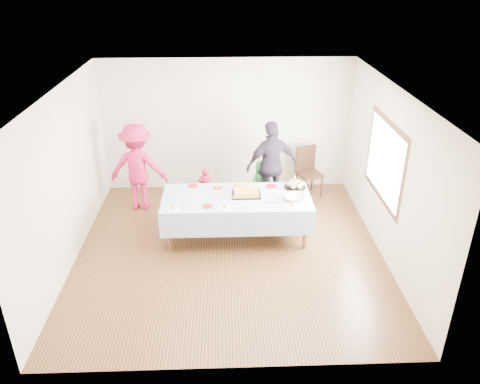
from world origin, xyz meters
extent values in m
plane|color=#442213|center=(0.00, 0.00, 0.00)|extent=(5.00, 5.00, 0.00)
cube|color=beige|center=(0.00, 2.50, 1.35)|extent=(5.00, 0.04, 2.70)
cube|color=beige|center=(0.00, -2.50, 1.35)|extent=(5.00, 0.04, 2.70)
cube|color=beige|center=(-2.50, 0.00, 1.35)|extent=(0.04, 5.00, 2.70)
cube|color=beige|center=(2.50, 0.00, 1.35)|extent=(0.04, 5.00, 2.70)
cube|color=white|center=(0.00, 0.00, 2.70)|extent=(5.00, 5.00, 0.04)
cube|color=#472B16|center=(2.47, 0.20, 1.50)|extent=(0.03, 1.75, 1.35)
cylinder|color=brown|center=(-0.99, 0.03, 0.36)|extent=(0.06, 0.06, 0.73)
cylinder|color=brown|center=(1.25, 0.03, 0.36)|extent=(0.06, 0.06, 0.73)
cylinder|color=brown|center=(-0.99, 0.87, 0.36)|extent=(0.06, 0.06, 0.73)
cylinder|color=brown|center=(1.25, 0.87, 0.36)|extent=(0.06, 0.06, 0.73)
cube|color=brown|center=(0.13, 0.45, 0.75)|extent=(2.40, 1.00, 0.04)
cube|color=white|center=(0.13, 0.45, 0.78)|extent=(2.50, 1.10, 0.01)
cube|color=black|center=(0.30, 0.51, 0.79)|extent=(0.49, 0.37, 0.01)
cube|color=#DFCE55|center=(0.30, 0.51, 0.82)|extent=(0.41, 0.31, 0.06)
cube|color=#A96727|center=(0.30, 0.51, 0.86)|extent=(0.41, 0.31, 0.01)
cylinder|color=black|center=(1.17, 0.76, 0.79)|extent=(0.38, 0.38, 0.02)
sphere|color=tan|center=(1.27, 0.76, 0.85)|extent=(0.09, 0.09, 0.09)
sphere|color=tan|center=(1.22, 0.85, 0.85)|extent=(0.09, 0.09, 0.09)
sphere|color=tan|center=(1.11, 0.85, 0.85)|extent=(0.09, 0.09, 0.09)
sphere|color=tan|center=(1.06, 0.76, 0.85)|extent=(0.09, 0.09, 0.09)
sphere|color=tan|center=(1.11, 0.67, 0.85)|extent=(0.09, 0.09, 0.09)
sphere|color=tan|center=(1.22, 0.67, 0.85)|extent=(0.09, 0.09, 0.09)
sphere|color=tan|center=(1.17, 0.76, 0.85)|extent=(0.09, 0.09, 0.09)
imported|color=silver|center=(1.10, 0.30, 0.82)|extent=(0.35, 0.35, 0.09)
cone|color=white|center=(1.18, 0.91, 0.87)|extent=(0.11, 0.11, 0.18)
cylinder|color=red|center=(-0.62, 0.89, 0.79)|extent=(0.17, 0.17, 0.01)
cylinder|color=red|center=(-0.18, 0.80, 0.79)|extent=(0.16, 0.16, 0.01)
cylinder|color=red|center=(0.17, 0.81, 0.79)|extent=(0.19, 0.19, 0.01)
cylinder|color=red|center=(0.75, 0.82, 0.79)|extent=(0.19, 0.19, 0.01)
cylinder|color=red|center=(-0.34, 0.12, 0.79)|extent=(0.16, 0.16, 0.01)
cylinder|color=white|center=(-0.91, 0.05, 0.79)|extent=(0.24, 0.24, 0.01)
cylinder|color=white|center=(-0.07, 0.06, 0.79)|extent=(0.24, 0.24, 0.01)
cylinder|color=white|center=(1.02, 0.08, 0.79)|extent=(0.24, 0.24, 0.01)
cylinder|color=black|center=(1.55, 1.78, 0.22)|extent=(0.04, 0.04, 0.45)
cylinder|color=black|center=(1.90, 1.90, 0.22)|extent=(0.04, 0.04, 0.45)
cylinder|color=black|center=(1.42, 2.13, 0.22)|extent=(0.04, 0.04, 0.45)
cylinder|color=black|center=(1.77, 2.26, 0.22)|extent=(0.04, 0.04, 0.45)
cube|color=black|center=(1.66, 2.02, 0.47)|extent=(0.56, 0.56, 0.05)
cube|color=black|center=(1.59, 2.20, 0.75)|extent=(0.43, 0.19, 0.52)
imported|color=red|center=(-0.44, 1.69, 0.38)|extent=(0.29, 0.19, 0.77)
imported|color=#287935|center=(0.66, 1.67, 0.45)|extent=(0.52, 0.44, 0.91)
imported|color=#AA854F|center=(0.74, 0.90, 0.38)|extent=(0.37, 0.29, 0.76)
imported|color=#B41649|center=(-1.69, 1.62, 0.85)|extent=(1.14, 0.71, 1.69)
imported|color=#2C2432|center=(0.83, 1.57, 0.86)|extent=(1.09, 0.72, 1.73)
camera|label=1|loc=(-0.07, -6.55, 4.36)|focal=35.00mm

